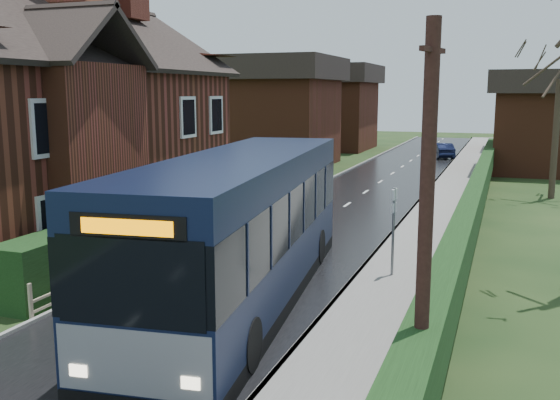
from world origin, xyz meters
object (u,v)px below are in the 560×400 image
at_px(brick_house, 52,114).
at_px(telegraph_pole, 425,238).
at_px(car_green, 185,254).
at_px(car_silver, 195,227).
at_px(bus_stop_sign, 394,219).
at_px(bus, 242,230).

relative_size(brick_house, telegraph_pole, 2.37).
height_order(car_green, telegraph_pole, telegraph_pole).
relative_size(brick_house, car_green, 3.35).
bearing_deg(car_green, car_silver, 108.26).
distance_m(car_silver, telegraph_pole, 12.90).
distance_m(car_green, telegraph_pole, 10.09).
bearing_deg(brick_house, car_silver, -4.41).
relative_size(car_green, bus_stop_sign, 1.68).
bearing_deg(bus, brick_house, 146.34).
bearing_deg(bus_stop_sign, car_silver, 176.25).
xyz_separation_m(car_green, bus_stop_sign, (5.60, 1.66, 1.08)).
bearing_deg(car_green, bus, -34.81).
height_order(bus, car_green, bus).
distance_m(brick_house, car_silver, 6.97).
bearing_deg(telegraph_pole, brick_house, 160.50).
relative_size(bus, telegraph_pole, 1.99).
distance_m(car_silver, bus_stop_sign, 6.98).
distance_m(brick_house, bus_stop_sign, 13.12).
height_order(bus, car_silver, bus).
distance_m(brick_house, bus, 10.99).
bearing_deg(brick_house, bus, -26.79).
height_order(car_silver, bus_stop_sign, bus_stop_sign).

